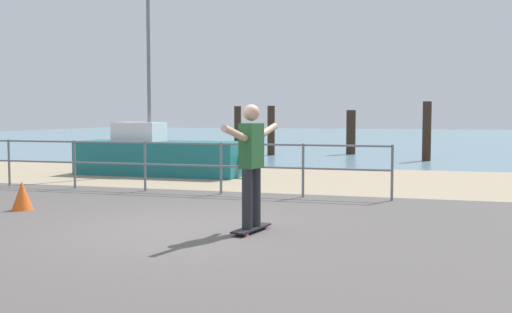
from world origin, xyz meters
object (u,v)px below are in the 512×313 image
skateboard (251,229)px  traffic_cone (22,196)px  sailboat (166,156)px  skateboarder (251,158)px

skateboard → traffic_cone: traffic_cone is taller
traffic_cone → skateboard: bearing=-10.0°
skateboard → traffic_cone: (-4.19, 0.74, 0.18)m
sailboat → skateboarder: sailboat is taller
sailboat → skateboard: bearing=-57.0°
skateboard → traffic_cone: 4.26m
skateboarder → traffic_cone: (-4.19, 0.74, -0.77)m
skateboard → skateboarder: (0.00, -0.00, 0.95)m
skateboard → traffic_cone: bearing=170.0°
skateboard → sailboat: bearing=123.0°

